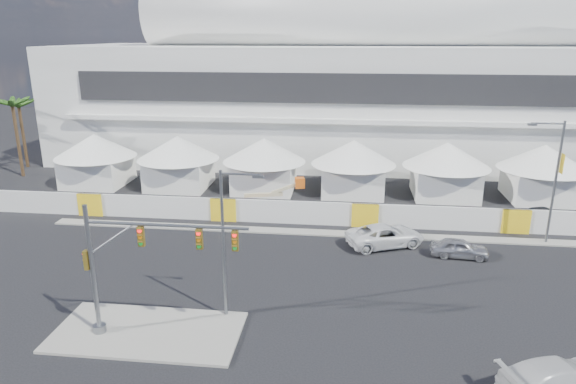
# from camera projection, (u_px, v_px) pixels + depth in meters

# --- Properties ---
(ground) EXTENTS (160.00, 160.00, 0.00)m
(ground) POSITION_uv_depth(u_px,v_px,m) (266.00, 311.00, 29.80)
(ground) COLOR black
(ground) RESTS_ON ground
(median_island) EXTENTS (10.00, 5.00, 0.15)m
(median_island) POSITION_uv_depth(u_px,v_px,m) (148.00, 332.00, 27.60)
(median_island) COLOR gray
(median_island) RESTS_ON ground
(far_curb) EXTENTS (80.00, 1.20, 0.12)m
(far_curb) POSITION_uv_depth(u_px,v_px,m) (549.00, 243.00, 39.40)
(far_curb) COLOR gray
(far_curb) RESTS_ON ground
(stadium) EXTENTS (80.00, 24.80, 21.98)m
(stadium) POSITION_uv_depth(u_px,v_px,m) (384.00, 83.00, 65.40)
(stadium) COLOR silver
(stadium) RESTS_ON ground
(tent_row) EXTENTS (53.40, 8.40, 5.40)m
(tent_row) POSITION_uv_depth(u_px,v_px,m) (308.00, 161.00, 51.58)
(tent_row) COLOR white
(tent_row) RESTS_ON ground
(hoarding_fence) EXTENTS (70.00, 0.25, 2.00)m
(hoarding_fence) POSITION_uv_depth(u_px,v_px,m) (365.00, 215.00, 42.59)
(hoarding_fence) COLOR silver
(hoarding_fence) RESTS_ON ground
(palm_cluster) EXTENTS (10.60, 10.60, 8.55)m
(palm_cluster) POSITION_uv_depth(u_px,v_px,m) (21.00, 111.00, 59.50)
(palm_cluster) COLOR #47331E
(palm_cluster) RESTS_ON ground
(sedan_silver) EXTENTS (1.90, 4.15, 1.38)m
(sedan_silver) POSITION_uv_depth(u_px,v_px,m) (459.00, 248.00, 36.85)
(sedan_silver) COLOR #A7A7AB
(sedan_silver) RESTS_ON ground
(pickup_curb) EXTENTS (4.77, 6.49, 1.64)m
(pickup_curb) POSITION_uv_depth(u_px,v_px,m) (385.00, 235.00, 38.80)
(pickup_curb) COLOR white
(pickup_curb) RESTS_ON ground
(pickup_near) EXTENTS (3.87, 5.90, 1.59)m
(pickup_near) POSITION_uv_depth(u_px,v_px,m) (559.00, 378.00, 22.79)
(pickup_near) COLOR silver
(pickup_near) RESTS_ON ground
(lot_car_b) EXTENTS (3.08, 4.80, 1.52)m
(lot_car_b) POSITION_uv_depth(u_px,v_px,m) (544.00, 215.00, 43.27)
(lot_car_b) COLOR black
(lot_car_b) RESTS_ON ground
(traffic_mast) EXTENTS (8.62, 0.70, 7.17)m
(traffic_mast) POSITION_uv_depth(u_px,v_px,m) (126.00, 266.00, 26.13)
(traffic_mast) COLOR gray
(traffic_mast) RESTS_ON median_island
(streetlight_median) EXTENTS (2.35, 0.24, 8.48)m
(streetlight_median) POSITION_uv_depth(u_px,v_px,m) (227.00, 235.00, 27.78)
(streetlight_median) COLOR slate
(streetlight_median) RESTS_ON median_island
(streetlight_curb) EXTENTS (2.81, 0.63, 9.48)m
(streetlight_curb) POSITION_uv_depth(u_px,v_px,m) (553.00, 174.00, 37.84)
(streetlight_curb) COLOR slate
(streetlight_curb) RESTS_ON ground
(boom_lift) EXTENTS (6.55, 2.17, 3.24)m
(boom_lift) POSITION_uv_depth(u_px,v_px,m) (258.00, 205.00, 45.41)
(boom_lift) COLOR orange
(boom_lift) RESTS_ON ground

